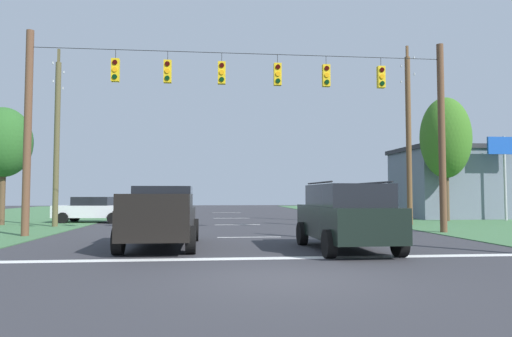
{
  "coord_description": "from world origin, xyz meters",
  "views": [
    {
      "loc": [
        -1.59,
        -9.37,
        1.7
      ],
      "look_at": [
        0.49,
        11.03,
        2.82
      ],
      "focal_mm": 32.65,
      "sensor_mm": 36.0,
      "label": 1
    }
  ],
  "objects_px": {
    "pickup_truck": "(162,217)",
    "tree_roadside_far_right": "(445,138)",
    "utility_pole_mid_right": "(409,135)",
    "overhead_signal_span": "(245,120)",
    "roadside_store": "(469,183)",
    "suv_black": "(346,215)",
    "tree_roadside_right": "(4,143)",
    "distant_car_crossing_white": "(93,209)",
    "utility_pole_near_left": "(57,138)"
  },
  "relations": [
    {
      "from": "pickup_truck",
      "to": "tree_roadside_far_right",
      "type": "distance_m",
      "value": 20.63
    },
    {
      "from": "pickup_truck",
      "to": "utility_pole_mid_right",
      "type": "distance_m",
      "value": 15.96
    },
    {
      "from": "overhead_signal_span",
      "to": "tree_roadside_far_right",
      "type": "height_order",
      "value": "overhead_signal_span"
    },
    {
      "from": "overhead_signal_span",
      "to": "roadside_store",
      "type": "relative_size",
      "value": 1.79
    },
    {
      "from": "overhead_signal_span",
      "to": "utility_pole_mid_right",
      "type": "height_order",
      "value": "utility_pole_mid_right"
    },
    {
      "from": "suv_black",
      "to": "tree_roadside_far_right",
      "type": "height_order",
      "value": "tree_roadside_far_right"
    },
    {
      "from": "suv_black",
      "to": "utility_pole_mid_right",
      "type": "bearing_deg",
      "value": 57.62
    },
    {
      "from": "overhead_signal_span",
      "to": "pickup_truck",
      "type": "relative_size",
      "value": 3.29
    },
    {
      "from": "suv_black",
      "to": "tree_roadside_right",
      "type": "bearing_deg",
      "value": 140.21
    },
    {
      "from": "distant_car_crossing_white",
      "to": "tree_roadside_far_right",
      "type": "bearing_deg",
      "value": -2.27
    },
    {
      "from": "overhead_signal_span",
      "to": "tree_roadside_right",
      "type": "bearing_deg",
      "value": 151.21
    },
    {
      "from": "overhead_signal_span",
      "to": "suv_black",
      "type": "bearing_deg",
      "value": -65.7
    },
    {
      "from": "distant_car_crossing_white",
      "to": "utility_pole_mid_right",
      "type": "relative_size",
      "value": 0.45
    },
    {
      "from": "suv_black",
      "to": "tree_roadside_right",
      "type": "distance_m",
      "value": 20.08
    },
    {
      "from": "tree_roadside_right",
      "to": "tree_roadside_far_right",
      "type": "bearing_deg",
      "value": 2.34
    },
    {
      "from": "overhead_signal_span",
      "to": "pickup_truck",
      "type": "bearing_deg",
      "value": -126.07
    },
    {
      "from": "utility_pole_mid_right",
      "to": "roadside_store",
      "type": "distance_m",
      "value": 10.78
    },
    {
      "from": "tree_roadside_right",
      "to": "tree_roadside_far_right",
      "type": "relative_size",
      "value": 0.83
    },
    {
      "from": "roadside_store",
      "to": "utility_pole_near_left",
      "type": "bearing_deg",
      "value": -165.59
    },
    {
      "from": "utility_pole_near_left",
      "to": "roadside_store",
      "type": "xyz_separation_m",
      "value": [
        26.45,
        6.79,
        -2.06
      ]
    },
    {
      "from": "suv_black",
      "to": "tree_roadside_far_right",
      "type": "distance_m",
      "value": 17.77
    },
    {
      "from": "distant_car_crossing_white",
      "to": "tree_roadside_right",
      "type": "relative_size",
      "value": 0.69
    },
    {
      "from": "utility_pole_mid_right",
      "to": "tree_roadside_right",
      "type": "height_order",
      "value": "utility_pole_mid_right"
    },
    {
      "from": "pickup_truck",
      "to": "roadside_store",
      "type": "bearing_deg",
      "value": 39.11
    },
    {
      "from": "utility_pole_mid_right",
      "to": "pickup_truck",
      "type": "bearing_deg",
      "value": -143.55
    },
    {
      "from": "pickup_truck",
      "to": "roadside_store",
      "type": "distance_m",
      "value": 25.97
    },
    {
      "from": "roadside_store",
      "to": "suv_black",
      "type": "bearing_deg",
      "value": -128.97
    },
    {
      "from": "tree_roadside_right",
      "to": "pickup_truck",
      "type": "bearing_deg",
      "value": -49.17
    },
    {
      "from": "overhead_signal_span",
      "to": "distant_car_crossing_white",
      "type": "relative_size",
      "value": 4.01
    },
    {
      "from": "tree_roadside_far_right",
      "to": "overhead_signal_span",
      "type": "bearing_deg",
      "value": -148.67
    },
    {
      "from": "pickup_truck",
      "to": "suv_black",
      "type": "height_order",
      "value": "suv_black"
    },
    {
      "from": "utility_pole_near_left",
      "to": "roadside_store",
      "type": "bearing_deg",
      "value": 14.41
    },
    {
      "from": "overhead_signal_span",
      "to": "utility_pole_near_left",
      "type": "relative_size",
      "value": 1.92
    },
    {
      "from": "utility_pole_mid_right",
      "to": "overhead_signal_span",
      "type": "bearing_deg",
      "value": -151.88
    },
    {
      "from": "suv_black",
      "to": "roadside_store",
      "type": "height_order",
      "value": "roadside_store"
    },
    {
      "from": "pickup_truck",
      "to": "tree_roadside_right",
      "type": "bearing_deg",
      "value": 130.83
    },
    {
      "from": "utility_pole_near_left",
      "to": "tree_roadside_far_right",
      "type": "relative_size",
      "value": 1.2
    },
    {
      "from": "tree_roadside_far_right",
      "to": "tree_roadside_right",
      "type": "bearing_deg",
      "value": -177.66
    },
    {
      "from": "suv_black",
      "to": "tree_roadside_right",
      "type": "xyz_separation_m",
      "value": [
        -15.2,
        12.66,
        3.41
      ]
    },
    {
      "from": "utility_pole_mid_right",
      "to": "roadside_store",
      "type": "xyz_separation_m",
      "value": [
        7.68,
        7.17,
        -2.43
      ]
    },
    {
      "from": "tree_roadside_right",
      "to": "tree_roadside_far_right",
      "type": "distance_m",
      "value": 25.76
    },
    {
      "from": "suv_black",
      "to": "distant_car_crossing_white",
      "type": "xyz_separation_m",
      "value": [
        -10.87,
        14.56,
        -0.27
      ]
    },
    {
      "from": "distant_car_crossing_white",
      "to": "utility_pole_near_left",
      "type": "relative_size",
      "value": 0.48
    },
    {
      "from": "roadside_store",
      "to": "pickup_truck",
      "type": "bearing_deg",
      "value": -140.89
    },
    {
      "from": "utility_pole_mid_right",
      "to": "tree_roadside_far_right",
      "type": "relative_size",
      "value": 1.29
    },
    {
      "from": "utility_pole_mid_right",
      "to": "roadside_store",
      "type": "relative_size",
      "value": 1.0
    },
    {
      "from": "pickup_truck",
      "to": "tree_roadside_far_right",
      "type": "xyz_separation_m",
      "value": [
        16.15,
        12.14,
        4.2
      ]
    },
    {
      "from": "pickup_truck",
      "to": "distant_car_crossing_white",
      "type": "height_order",
      "value": "pickup_truck"
    },
    {
      "from": "overhead_signal_span",
      "to": "distant_car_crossing_white",
      "type": "distance_m",
      "value": 12.76
    },
    {
      "from": "utility_pole_near_left",
      "to": "distant_car_crossing_white",
      "type": "bearing_deg",
      "value": 72.59
    }
  ]
}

